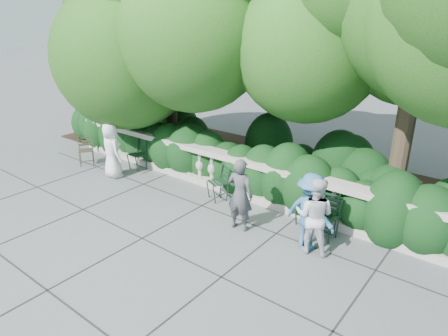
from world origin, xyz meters
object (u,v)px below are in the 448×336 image
Objects in this scene: chair_c at (212,200)px; chair_e at (303,228)px; chair_d at (320,240)px; person_businessman at (112,150)px; chair_f at (320,235)px; person_casual_man at (314,215)px; chair_weathered at (88,166)px; chair_a at (134,170)px; person_woman_grey at (240,195)px; person_older_blue at (310,212)px.

chair_c is 1.00× the size of chair_e.
chair_c and chair_d have the same top height.
person_businessman reaches higher than chair_c.
chair_f is 0.96m from person_casual_man.
chair_f is 7.00m from chair_weathered.
chair_f is 0.57× the size of person_casual_man.
chair_a is at bearing -28.48° from chair_weathered.
chair_a is 0.97m from person_businessman.
chair_c is at bearing -34.59° from person_woman_grey.
person_older_blue is (-0.11, 0.05, 0.01)m from person_casual_man.
person_businessman is at bearing -98.56° from chair_a.
person_woman_grey is 1.56m from person_casual_man.
person_older_blue is at bearing -53.15° from chair_weathered.
person_casual_man reaches higher than chair_f.
chair_c is 2.71m from chair_f.
chair_weathered is at bearing -13.04° from person_casual_man.
chair_weathered is 7.11m from person_casual_man.
person_older_blue is at bearing -91.94° from chair_f.
person_casual_man is (5.76, -0.60, 0.74)m from chair_a.
chair_e is (-0.49, 0.23, 0.00)m from chair_d.
person_woman_grey reaches higher than person_businessman.
person_woman_grey is at bearing -7.43° from person_casual_man.
chair_f is (2.71, 0.11, 0.00)m from chair_c.
chair_e is 1.00× the size of chair_f.
chair_a and chair_weathered have the same top height.
chair_c is at bearing -23.02° from person_casual_man.
person_older_blue is (6.97, 0.07, 0.75)m from chair_weathered.
chair_f is at bearing -48.70° from chair_weathered.
person_businessman is at bearing -175.31° from chair_f.
chair_f is 5.84m from person_businessman.
person_older_blue is (5.75, 0.06, 0.00)m from person_businessman.
chair_f is at bearing -160.10° from person_woman_grey.
chair_d and chair_f have the same top height.
chair_d is at bearing -100.19° from person_casual_man.
chair_d is 1.81m from person_woman_grey.
person_older_blue is at bearing -165.39° from person_businessman.
person_casual_man is at bearing -81.56° from chair_f.
chair_c is 0.56× the size of person_businessman.
chair_weathered is at bearing -164.50° from chair_e.
person_older_blue is at bearing -4.65° from chair_a.
person_older_blue reaches higher than chair_weathered.
chair_c is 0.56× the size of person_older_blue.
person_woman_grey is 1.03× the size of person_casual_man.
person_casual_man is (2.81, -0.49, 0.74)m from chair_c.
person_businessman is at bearing -163.30° from chair_e.
chair_c and chair_e have the same top height.
person_businessman reaches higher than chair_f.
person_woman_grey is (4.21, -0.76, 0.76)m from chair_a.
person_businessman is at bearing -53.18° from chair_weathered.
chair_c is 1.00× the size of chair_d.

